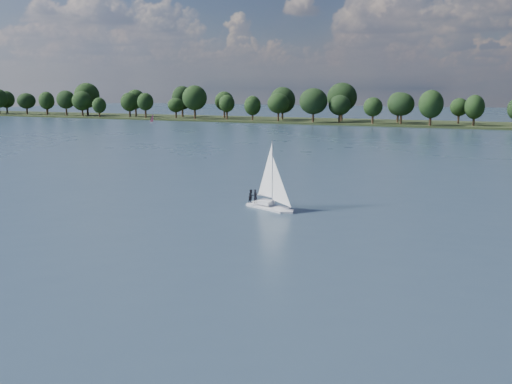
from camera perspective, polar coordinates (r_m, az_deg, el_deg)
ground at (r=128.32m, az=17.61°, el=3.39°), size 700.00×700.00×0.00m
far_shore at (r=239.48m, az=21.12°, el=6.18°), size 660.00×40.00×1.50m
sailboat at (r=68.76m, az=1.21°, el=0.30°), size 6.82×4.25×8.70m
dinghy_pink at (r=247.05m, az=-10.23°, el=7.05°), size 2.83×2.38×4.31m
pontoon at (r=298.73m, az=-17.11°, el=7.10°), size 4.23×2.51×0.50m
treeline at (r=237.24m, az=17.18°, el=8.35°), size 563.15×73.89×18.84m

